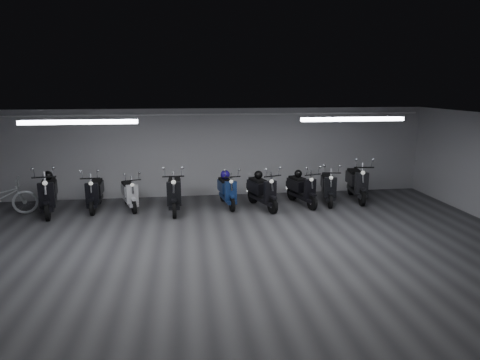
{
  "coord_description": "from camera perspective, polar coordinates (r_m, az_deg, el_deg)",
  "views": [
    {
      "loc": [
        -0.8,
        -8.09,
        3.48
      ],
      "look_at": [
        0.61,
        2.5,
        1.05
      ],
      "focal_mm": 31.0,
      "sensor_mm": 36.0,
      "label": 1
    }
  ],
  "objects": [
    {
      "name": "floor",
      "position": [
        8.84,
        -1.79,
        -10.4
      ],
      "size": [
        14.0,
        10.0,
        0.01
      ],
      "primitive_type": "cube",
      "color": "#39383B",
      "rests_on": "ground"
    },
    {
      "name": "ceiling",
      "position": [
        8.16,
        -1.93,
        8.07
      ],
      "size": [
        14.0,
        10.0,
        0.01
      ],
      "primitive_type": "cube",
      "color": "gray",
      "rests_on": "ground"
    },
    {
      "name": "back_wall",
      "position": [
        13.28,
        -4.02,
        3.77
      ],
      "size": [
        14.0,
        0.01,
        2.8
      ],
      "primitive_type": "cube",
      "color": "#ADACAF",
      "rests_on": "ground"
    },
    {
      "name": "front_wall",
      "position": [
        3.8,
        6.19,
        -20.39
      ],
      "size": [
        14.0,
        0.01,
        2.8
      ],
      "primitive_type": "cube",
      "color": "#ADACAF",
      "rests_on": "ground"
    },
    {
      "name": "fluor_strip_left",
      "position": [
        9.38,
        -21.29,
        7.43
      ],
      "size": [
        2.4,
        0.18,
        0.08
      ],
      "primitive_type": "cube",
      "color": "white",
      "rests_on": "ceiling"
    },
    {
      "name": "fluor_strip_right",
      "position": [
        9.88,
        15.24,
        8.08
      ],
      "size": [
        2.4,
        0.18,
        0.08
      ],
      "primitive_type": "cube",
      "color": "white",
      "rests_on": "ceiling"
    },
    {
      "name": "conduit",
      "position": [
        13.06,
        -4.08,
        9.01
      ],
      "size": [
        13.6,
        0.05,
        0.05
      ],
      "primitive_type": "cylinder",
      "rotation": [
        0.0,
        1.57,
        0.0
      ],
      "color": "white",
      "rests_on": "back_wall"
    },
    {
      "name": "scooter_0",
      "position": [
        12.56,
        -24.92,
        -1.05
      ],
      "size": [
        1.05,
        2.06,
        1.46
      ],
      "primitive_type": null,
      "rotation": [
        0.0,
        0.0,
        0.21
      ],
      "color": "black",
      "rests_on": "floor"
    },
    {
      "name": "scooter_1",
      "position": [
        12.52,
        -19.39,
        -1.01
      ],
      "size": [
        0.65,
        1.76,
        1.29
      ],
      "primitive_type": null,
      "rotation": [
        0.0,
        0.0,
        0.04
      ],
      "color": "black",
      "rests_on": "floor"
    },
    {
      "name": "scooter_2",
      "position": [
        12.3,
        -14.97,
        -1.21
      ],
      "size": [
        0.99,
        1.67,
        1.18
      ],
      "primitive_type": null,
      "rotation": [
        0.0,
        0.0,
        0.31
      ],
      "color": "silver",
      "rests_on": "floor"
    },
    {
      "name": "scooter_3",
      "position": [
        11.77,
        -9.04,
        -0.95
      ],
      "size": [
        0.64,
        1.92,
        1.42
      ],
      "primitive_type": null,
      "rotation": [
        0.0,
        0.0,
        0.0
      ],
      "color": "black",
      "rests_on": "floor"
    },
    {
      "name": "scooter_4",
      "position": [
        12.15,
        -1.78,
        -0.8
      ],
      "size": [
        0.8,
        1.73,
        1.24
      ],
      "primitive_type": null,
      "rotation": [
        0.0,
        0.0,
        0.15
      ],
      "color": "navy",
      "rests_on": "floor"
    },
    {
      "name": "scooter_5",
      "position": [
        11.95,
        3.1,
        -0.84
      ],
      "size": [
        1.12,
        1.88,
        1.33
      ],
      "primitive_type": null,
      "rotation": [
        0.0,
        0.0,
        0.32
      ],
      "color": "black",
      "rests_on": "floor"
    },
    {
      "name": "scooter_7",
      "position": [
        12.41,
        8.54,
        -0.55
      ],
      "size": [
        1.01,
        1.82,
        1.29
      ],
      "primitive_type": null,
      "rotation": [
        0.0,
        0.0,
        0.26
      ],
      "color": "black",
      "rests_on": "floor"
    },
    {
      "name": "scooter_8",
      "position": [
        12.77,
        12.09,
        -0.27
      ],
      "size": [
        0.94,
        1.84,
        1.3
      ],
      "primitive_type": null,
      "rotation": [
        0.0,
        0.0,
        -0.21
      ],
      "color": "black",
      "rests_on": "floor"
    },
    {
      "name": "scooter_9",
      "position": [
        13.29,
        15.83,
        0.33
      ],
      "size": [
        0.9,
        2.0,
        1.44
      ],
      "primitive_type": null,
      "rotation": [
        0.0,
        0.0,
        -0.13
      ],
      "color": "black",
      "rests_on": "floor"
    },
    {
      "name": "helmet_0",
      "position": [
        12.76,
        -24.95,
        0.56
      ],
      "size": [
        0.26,
        0.26,
        0.26
      ],
      "primitive_type": "sphere",
      "color": "black",
      "rests_on": "scooter_0"
    },
    {
      "name": "helmet_1",
      "position": [
        12.1,
        2.55,
        0.72
      ],
      "size": [
        0.25,
        0.25,
        0.25
      ],
      "primitive_type": "sphere",
      "color": "black",
      "rests_on": "scooter_5"
    },
    {
      "name": "helmet_2",
      "position": [
        12.31,
        -2.06,
        0.74
      ],
      "size": [
        0.28,
        0.28,
        0.28
      ],
      "primitive_type": "sphere",
      "color": "#1D0C89",
      "rests_on": "scooter_4"
    },
    {
      "name": "helmet_3",
      "position": [
        12.55,
        8.01,
        0.88
      ],
      "size": [
        0.23,
        0.23,
        0.23
      ],
      "primitive_type": "sphere",
      "color": "black",
      "rests_on": "scooter_7"
    }
  ]
}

